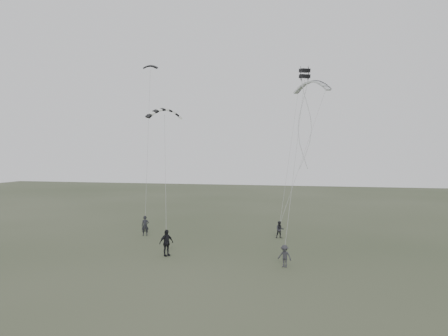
% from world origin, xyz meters
% --- Properties ---
extents(ground, '(140.00, 140.00, 0.00)m').
position_xyz_m(ground, '(0.00, 0.00, 0.00)').
color(ground, '#333E28').
rests_on(ground, ground).
extents(flyer_left, '(0.76, 0.62, 1.80)m').
position_xyz_m(flyer_left, '(-6.19, 6.03, 0.90)').
color(flyer_left, black).
rests_on(flyer_left, ground).
extents(flyer_right, '(0.84, 0.72, 1.50)m').
position_xyz_m(flyer_right, '(5.87, 7.68, 0.75)').
color(flyer_right, '#24242A').
rests_on(flyer_right, ground).
extents(flyer_center, '(1.07, 1.18, 1.93)m').
position_xyz_m(flyer_center, '(-1.51, -0.92, 0.97)').
color(flyer_center, black).
rests_on(flyer_center, ground).
extents(flyer_far, '(1.08, 0.83, 1.47)m').
position_xyz_m(flyer_far, '(7.20, -2.06, 0.74)').
color(flyer_far, '#2A2A2F').
rests_on(flyer_far, ground).
extents(kite_dark_small, '(1.52, 0.84, 0.62)m').
position_xyz_m(kite_dark_small, '(-7.21, 9.87, 16.13)').
color(kite_dark_small, black).
rests_on(kite_dark_small, flyer_left).
extents(kite_pale_large, '(3.85, 2.67, 1.67)m').
position_xyz_m(kite_pale_large, '(8.35, 13.19, 14.52)').
color(kite_pale_large, '#B0B3B6').
rests_on(kite_pale_large, flyer_right).
extents(kite_striped, '(3.06, 2.70, 1.35)m').
position_xyz_m(kite_striped, '(-3.66, 4.43, 11.24)').
color(kite_striped, black).
rests_on(kite_striped, flyer_center).
extents(kite_box, '(0.95, 0.98, 0.81)m').
position_xyz_m(kite_box, '(8.14, 3.70, 13.67)').
color(kite_box, black).
rests_on(kite_box, flyer_far).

